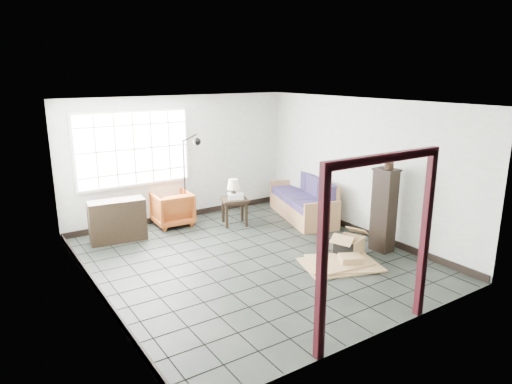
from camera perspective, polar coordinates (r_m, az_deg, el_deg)
ground at (r=7.77m, az=-0.62°, el=-8.39°), size 5.50×5.50×0.00m
room_shell at (r=7.30m, az=-0.78°, el=3.89°), size 5.02×5.52×2.61m
window_panel at (r=9.29m, az=-15.07°, el=5.24°), size 2.32×0.08×1.52m
doorway_trim at (r=5.36m, az=15.21°, el=-4.01°), size 1.80×0.08×2.20m
futon_sofa at (r=9.87m, az=6.16°, el=-1.37°), size 1.31×2.17×0.90m
armchair at (r=9.49m, az=-10.44°, el=-1.86°), size 0.77×0.73×0.76m
side_table at (r=9.35m, az=-2.71°, el=-1.39°), size 0.64×0.64×0.56m
table_lamp at (r=9.25m, az=-2.84°, el=0.88°), size 0.29×0.29×0.41m
projector at (r=9.29m, az=-2.59°, el=-0.51°), size 0.38×0.34×0.11m
floor_lamp at (r=9.34m, az=-8.12°, el=1.91°), size 0.50×0.47×1.87m
console_shelf at (r=8.84m, az=-16.93°, el=-3.43°), size 1.05×0.51×0.78m
tall_shelf at (r=8.21m, az=15.70°, el=-2.12°), size 0.33×0.42×1.47m
pot at (r=7.99m, az=16.30°, el=3.16°), size 0.17×0.17×0.11m
open_box at (r=8.03m, az=11.54°, el=-6.71°), size 0.85×0.61×0.43m
cardboard_pile at (r=7.64m, az=10.69°, el=-8.70°), size 1.42×1.21×0.18m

